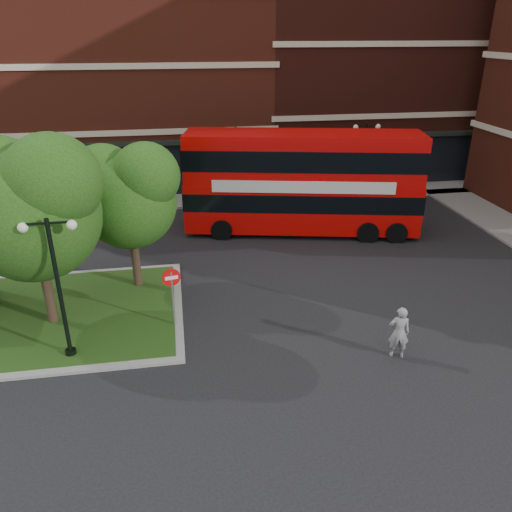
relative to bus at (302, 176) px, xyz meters
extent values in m
plane|color=black|center=(-4.98, -10.26, -3.08)|extent=(120.00, 120.00, 0.00)
cube|color=slate|center=(-4.98, 6.24, -3.02)|extent=(44.00, 3.00, 0.12)
cube|color=maroon|center=(-12.98, 13.74, 3.92)|extent=(26.00, 12.00, 14.00)
cube|color=#471911|center=(9.02, 13.74, 4.92)|extent=(18.00, 12.00, 16.00)
cube|color=gray|center=(-12.98, -7.26, -3.02)|extent=(12.60, 7.60, 0.12)
cube|color=#19380F|center=(-12.98, -7.26, -3.00)|extent=(12.00, 7.00, 0.15)
cylinder|color=#2D2116|center=(-11.48, -7.76, -1.12)|extent=(0.36, 0.36, 3.92)
sphere|color=#184611|center=(-11.48, -7.76, 1.26)|extent=(4.60, 4.60, 4.60)
sphere|color=#184611|center=(-10.56, -8.22, 2.52)|extent=(3.22, 3.22, 3.22)
cylinder|color=#2D2116|center=(-8.48, -5.26, -1.34)|extent=(0.36, 0.36, 3.47)
sphere|color=#184611|center=(-8.48, -5.26, 0.76)|extent=(3.80, 3.80, 3.80)
sphere|color=#184611|center=(-9.43, -4.69, 1.57)|extent=(2.85, 2.85, 2.85)
sphere|color=#184611|center=(-7.72, -5.64, 1.88)|extent=(2.66, 2.66, 2.66)
cylinder|color=black|center=(-10.48, -10.06, -0.58)|extent=(0.14, 0.14, 5.00)
cylinder|color=black|center=(-10.48, -10.06, -2.93)|extent=(0.36, 0.36, 0.30)
cube|color=black|center=(-10.48, -10.06, 1.77)|extent=(1.40, 0.06, 0.06)
sphere|color=#F2EACC|center=(-11.18, -10.06, 1.67)|extent=(0.32, 0.32, 0.32)
sphere|color=#F2EACC|center=(-9.78, -10.06, 1.67)|extent=(0.32, 0.32, 0.32)
cylinder|color=black|center=(-2.98, 4.24, -0.58)|extent=(0.14, 0.14, 5.00)
cylinder|color=black|center=(-2.98, 4.24, -2.93)|extent=(0.36, 0.36, 0.30)
cube|color=black|center=(-2.98, 4.24, 1.77)|extent=(1.40, 0.06, 0.06)
sphere|color=#F2EACC|center=(-3.68, 4.24, 1.67)|extent=(0.32, 0.32, 0.32)
sphere|color=#F2EACC|center=(-2.28, 4.24, 1.67)|extent=(0.32, 0.32, 0.32)
cylinder|color=black|center=(5.02, 4.24, -0.58)|extent=(0.14, 0.14, 5.00)
cylinder|color=black|center=(5.02, 4.24, -2.93)|extent=(0.36, 0.36, 0.30)
cube|color=black|center=(5.02, 4.24, 1.77)|extent=(1.40, 0.06, 0.06)
sphere|color=#F2EACC|center=(4.32, 4.24, 1.67)|extent=(0.32, 0.32, 0.32)
sphere|color=#F2EACC|center=(5.72, 4.24, 1.67)|extent=(0.32, 0.32, 0.32)
cube|color=red|center=(0.00, 0.00, -1.40)|extent=(12.60, 5.30, 2.35)
cube|color=red|center=(0.00, 0.00, 0.94)|extent=(12.48, 5.25, 2.35)
cube|color=black|center=(0.00, 0.00, 1.06)|extent=(12.60, 5.30, 1.06)
cube|color=silver|center=(-0.30, -1.40, -0.17)|extent=(9.02, 1.97, 0.61)
imported|color=gray|center=(0.41, -11.79, -2.13)|extent=(0.79, 0.62, 1.90)
imported|color=silver|center=(-9.84, 5.74, -2.46)|extent=(3.70, 1.70, 1.23)
imported|color=silver|center=(-0.10, 5.74, -2.33)|extent=(4.68, 2.05, 1.50)
cylinder|color=slate|center=(-6.98, -8.76, -1.93)|extent=(0.08, 0.08, 2.29)
cylinder|color=red|center=(-6.98, -8.76, -0.99)|extent=(0.67, 0.18, 0.67)
cube|color=white|center=(-6.98, -8.76, -0.99)|extent=(0.47, 0.13, 0.13)
camera|label=1|loc=(-6.58, -24.85, 7.06)|focal=35.00mm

